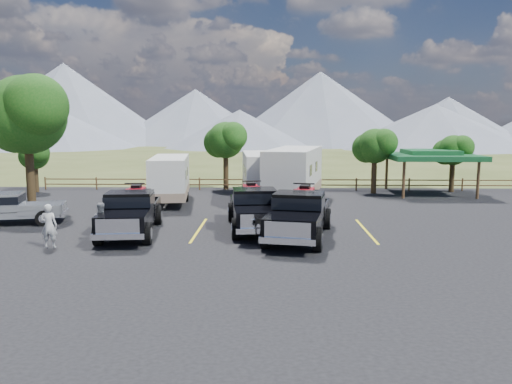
{
  "coord_description": "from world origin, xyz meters",
  "views": [
    {
      "loc": [
        1.39,
        -19.39,
        5.11
      ],
      "look_at": [
        0.69,
        6.09,
        1.6
      ],
      "focal_mm": 35.0,
      "sensor_mm": 36.0,
      "label": 1
    }
  ],
  "objects_px": {
    "tree_big_nw": "(26,115)",
    "rig_right": "(300,213)",
    "trailer_center": "(262,176)",
    "pickup_silver": "(10,208)",
    "trailer_right": "(294,175)",
    "person_a": "(49,226)",
    "rig_center": "(254,207)",
    "rig_left": "(131,211)",
    "person_b": "(102,223)",
    "trailer_left": "(170,179)",
    "pavilion": "(430,156)"
  },
  "relations": [
    {
      "from": "rig_left",
      "to": "pickup_silver",
      "type": "height_order",
      "value": "rig_left"
    },
    {
      "from": "rig_center",
      "to": "pickup_silver",
      "type": "xyz_separation_m",
      "value": [
        -12.33,
        0.68,
        -0.23
      ]
    },
    {
      "from": "rig_left",
      "to": "trailer_left",
      "type": "relative_size",
      "value": 0.8
    },
    {
      "from": "rig_left",
      "to": "pavilion",
      "type": "bearing_deg",
      "value": 31.08
    },
    {
      "from": "pavilion",
      "to": "trailer_left",
      "type": "bearing_deg",
      "value": -165.37
    },
    {
      "from": "trailer_right",
      "to": "rig_left",
      "type": "bearing_deg",
      "value": -119.83
    },
    {
      "from": "rig_right",
      "to": "person_a",
      "type": "xyz_separation_m",
      "value": [
        -10.39,
        -2.16,
        -0.2
      ]
    },
    {
      "from": "rig_right",
      "to": "trailer_center",
      "type": "relative_size",
      "value": 0.79
    },
    {
      "from": "rig_center",
      "to": "trailer_left",
      "type": "height_order",
      "value": "trailer_left"
    },
    {
      "from": "rig_center",
      "to": "person_a",
      "type": "bearing_deg",
      "value": -161.1
    },
    {
      "from": "tree_big_nw",
      "to": "trailer_right",
      "type": "height_order",
      "value": "tree_big_nw"
    },
    {
      "from": "rig_right",
      "to": "pickup_silver",
      "type": "xyz_separation_m",
      "value": [
        -14.43,
        2.51,
        -0.27
      ]
    },
    {
      "from": "tree_big_nw",
      "to": "pavilion",
      "type": "xyz_separation_m",
      "value": [
        25.55,
        7.97,
        -2.81
      ]
    },
    {
      "from": "rig_left",
      "to": "rig_center",
      "type": "relative_size",
      "value": 1.0
    },
    {
      "from": "rig_right",
      "to": "trailer_center",
      "type": "height_order",
      "value": "trailer_center"
    },
    {
      "from": "tree_big_nw",
      "to": "rig_center",
      "type": "xyz_separation_m",
      "value": [
        13.18,
        -4.64,
        -4.49
      ]
    },
    {
      "from": "person_b",
      "to": "rig_left",
      "type": "bearing_deg",
      "value": 42.44
    },
    {
      "from": "trailer_left",
      "to": "pickup_silver",
      "type": "bearing_deg",
      "value": -139.88
    },
    {
      "from": "tree_big_nw",
      "to": "trailer_left",
      "type": "bearing_deg",
      "value": 23.47
    },
    {
      "from": "person_a",
      "to": "trailer_center",
      "type": "bearing_deg",
      "value": -129.39
    },
    {
      "from": "pavilion",
      "to": "trailer_center",
      "type": "bearing_deg",
      "value": -162.54
    },
    {
      "from": "trailer_center",
      "to": "pavilion",
      "type": "bearing_deg",
      "value": 12.41
    },
    {
      "from": "rig_center",
      "to": "trailer_left",
      "type": "bearing_deg",
      "value": 118.69
    },
    {
      "from": "pavilion",
      "to": "rig_center",
      "type": "height_order",
      "value": "pavilion"
    },
    {
      "from": "trailer_right",
      "to": "person_a",
      "type": "relative_size",
      "value": 5.56
    },
    {
      "from": "rig_center",
      "to": "person_a",
      "type": "relative_size",
      "value": 3.74
    },
    {
      "from": "person_a",
      "to": "rig_left",
      "type": "bearing_deg",
      "value": -139.41
    },
    {
      "from": "rig_right",
      "to": "trailer_right",
      "type": "bearing_deg",
      "value": 99.77
    },
    {
      "from": "person_a",
      "to": "person_b",
      "type": "height_order",
      "value": "person_a"
    },
    {
      "from": "tree_big_nw",
      "to": "rig_left",
      "type": "relative_size",
      "value": 1.15
    },
    {
      "from": "rig_right",
      "to": "person_a",
      "type": "bearing_deg",
      "value": -157.19
    },
    {
      "from": "trailer_center",
      "to": "pickup_silver",
      "type": "relative_size",
      "value": 1.62
    },
    {
      "from": "pickup_silver",
      "to": "trailer_right",
      "type": "bearing_deg",
      "value": 101.52
    },
    {
      "from": "rig_center",
      "to": "pickup_silver",
      "type": "relative_size",
      "value": 1.21
    },
    {
      "from": "tree_big_nw",
      "to": "trailer_right",
      "type": "xyz_separation_m",
      "value": [
        15.5,
        3.06,
        -3.72
      ]
    },
    {
      "from": "pavilion",
      "to": "trailer_right",
      "type": "xyz_separation_m",
      "value": [
        -10.05,
        -4.91,
        -0.91
      ]
    },
    {
      "from": "tree_big_nw",
      "to": "person_b",
      "type": "xyz_separation_m",
      "value": [
        6.82,
        -7.75,
        -4.69
      ]
    },
    {
      "from": "rig_right",
      "to": "pickup_silver",
      "type": "distance_m",
      "value": 14.65
    },
    {
      "from": "trailer_right",
      "to": "pickup_silver",
      "type": "height_order",
      "value": "trailer_right"
    },
    {
      "from": "tree_big_nw",
      "to": "rig_center",
      "type": "distance_m",
      "value": 14.68
    },
    {
      "from": "tree_big_nw",
      "to": "trailer_right",
      "type": "distance_m",
      "value": 16.23
    },
    {
      "from": "rig_center",
      "to": "tree_big_nw",
      "type": "bearing_deg",
      "value": 153.78
    },
    {
      "from": "tree_big_nw",
      "to": "trailer_right",
      "type": "relative_size",
      "value": 0.77
    },
    {
      "from": "rig_center",
      "to": "trailer_right",
      "type": "bearing_deg",
      "value": 66.45
    },
    {
      "from": "tree_big_nw",
      "to": "rig_right",
      "type": "xyz_separation_m",
      "value": [
        15.29,
        -6.47,
        -4.45
      ]
    },
    {
      "from": "rig_left",
      "to": "pickup_silver",
      "type": "distance_m",
      "value": 6.95
    },
    {
      "from": "person_a",
      "to": "trailer_right",
      "type": "bearing_deg",
      "value": -137.86
    },
    {
      "from": "rig_right",
      "to": "person_b",
      "type": "xyz_separation_m",
      "value": [
        -8.47,
        -1.28,
        -0.24
      ]
    },
    {
      "from": "rig_right",
      "to": "person_a",
      "type": "height_order",
      "value": "rig_right"
    },
    {
      "from": "pickup_silver",
      "to": "person_b",
      "type": "relative_size",
      "value": 3.24
    }
  ]
}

